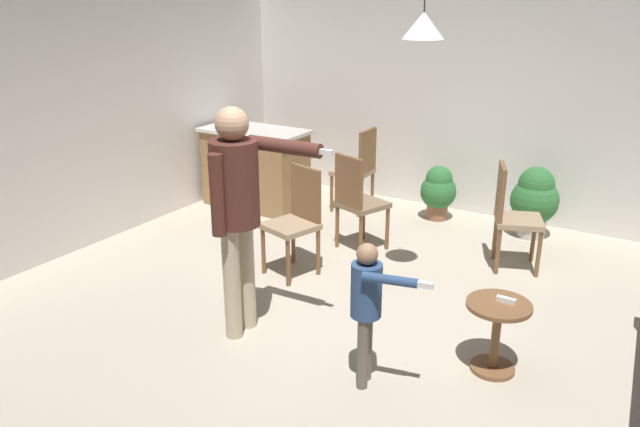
{
  "coord_description": "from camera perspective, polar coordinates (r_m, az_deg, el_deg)",
  "views": [
    {
      "loc": [
        2.03,
        -3.78,
        2.51
      ],
      "look_at": [
        -0.17,
        -0.22,
        1.0
      ],
      "focal_mm": 35.08,
      "sensor_mm": 36.0,
      "label": 1
    }
  ],
  "objects": [
    {
      "name": "wall_left",
      "position": [
        6.56,
        -22.37,
        8.15
      ],
      "size": [
        0.1,
        6.4,
        2.7
      ],
      "primitive_type": "cube",
      "color": "silver",
      "rests_on": "ground"
    },
    {
      "name": "spare_remote_on_table",
      "position": [
        4.42,
        16.62,
        -7.57
      ],
      "size": [
        0.13,
        0.04,
        0.04
      ],
      "primitive_type": "cube",
      "rotation": [
        0.0,
        0.0,
        1.55
      ],
      "color": "white",
      "rests_on": "side_table_by_couch"
    },
    {
      "name": "dining_chair_spare",
      "position": [
        6.08,
        17.06,
        0.04
      ],
      "size": [
        0.54,
        0.54,
        1.0
      ],
      "rotation": [
        0.0,
        0.0,
        5.08
      ],
      "color": "brown",
      "rests_on": "ground"
    },
    {
      "name": "wall_back",
      "position": [
        7.37,
        15.45,
        10.04
      ],
      "size": [
        6.4,
        0.1,
        2.7
      ],
      "primitive_type": "cube",
      "color": "silver",
      "rests_on": "ground"
    },
    {
      "name": "potted_plant_corner",
      "position": [
        7.26,
        10.75,
        2.11
      ],
      "size": [
        0.41,
        0.41,
        0.63
      ],
      "color": "brown",
      "rests_on": "ground"
    },
    {
      "name": "dining_chair_near_wall",
      "position": [
        7.36,
        3.51,
        4.28
      ],
      "size": [
        0.43,
        0.43,
        1.0
      ],
      "rotation": [
        0.0,
        0.0,
        1.59
      ],
      "color": "brown",
      "rests_on": "ground"
    },
    {
      "name": "kitchen_counter",
      "position": [
        7.6,
        -5.9,
        4.18
      ],
      "size": [
        1.26,
        0.66,
        0.95
      ],
      "color": "olive",
      "rests_on": "ground"
    },
    {
      "name": "potted_plant_by_wall",
      "position": [
        6.97,
        19.0,
        1.28
      ],
      "size": [
        0.5,
        0.5,
        0.77
      ],
      "color": "#B7B2AD",
      "rests_on": "ground"
    },
    {
      "name": "ceiling_light_pendant",
      "position": [
        4.98,
        9.42,
        16.58
      ],
      "size": [
        0.32,
        0.32,
        0.55
      ],
      "color": "silver"
    },
    {
      "name": "side_table_by_couch",
      "position": [
        4.49,
        15.8,
        -10.06
      ],
      "size": [
        0.44,
        0.44,
        0.52
      ],
      "color": "brown",
      "rests_on": "ground"
    },
    {
      "name": "person_adult",
      "position": [
        4.54,
        -7.57,
        1.37
      ],
      "size": [
        0.85,
        0.53,
        1.75
      ],
      "rotation": [
        0.0,
        0.0,
        -1.53
      ],
      "color": "tan",
      "rests_on": "ground"
    },
    {
      "name": "dining_chair_by_counter",
      "position": [
        5.71,
        -2.16,
        -0.32
      ],
      "size": [
        0.52,
        0.52,
        1.0
      ],
      "rotation": [
        0.0,
        0.0,
        2.86
      ],
      "color": "brown",
      "rests_on": "ground"
    },
    {
      "name": "ground",
      "position": [
        4.97,
        2.98,
        -10.52
      ],
      "size": [
        7.68,
        7.68,
        0.0
      ],
      "primitive_type": "plane",
      "color": "#B2A893"
    },
    {
      "name": "dining_chair_centre_back",
      "position": [
        6.21,
        3.42,
        1.33
      ],
      "size": [
        0.54,
        0.54,
        1.0
      ],
      "rotation": [
        0.0,
        0.0,
        5.93
      ],
      "color": "brown",
      "rests_on": "ground"
    },
    {
      "name": "person_child",
      "position": [
        4.06,
        4.37,
        -7.8
      ],
      "size": [
        0.56,
        0.29,
        1.02
      ],
      "rotation": [
        0.0,
        0.0,
        -1.34
      ],
      "color": "#60564C",
      "rests_on": "ground"
    }
  ]
}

